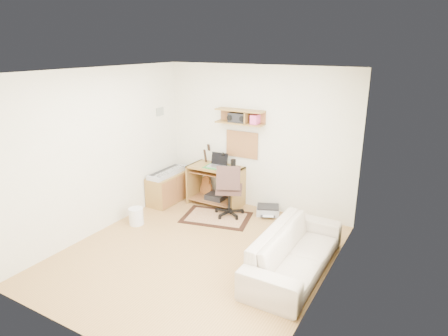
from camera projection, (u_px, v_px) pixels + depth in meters
The scene contains 22 objects.
floor at pixel (197, 254), 5.68m from camera, with size 3.60×4.00×0.01m, color tan.
ceiling at pixel (193, 71), 4.88m from camera, with size 3.60×4.00×0.01m, color white.
back_wall at pixel (258, 139), 6.94m from camera, with size 3.60×0.01×2.60m, color white.
left_wall at pixel (101, 152), 6.13m from camera, with size 0.01×4.00×2.60m, color white.
right_wall at pixel (327, 193), 4.42m from camera, with size 0.01×4.00×2.60m, color white.
wall_shelf at pixel (240, 117), 6.85m from camera, with size 0.90×0.25×0.26m, color olive.
cork_board at pixel (242, 144), 7.10m from camera, with size 0.64×0.03×0.49m, color tan.
wall_photo at pixel (160, 112), 7.23m from camera, with size 0.02×0.20×0.15m, color #4C8CBF.
desk at pixel (216, 185), 7.32m from camera, with size 1.00×0.55×0.75m, color olive, non-canonical shape.
laptop at pixel (217, 161), 7.14m from camera, with size 0.33×0.33×0.25m, color silver, non-canonical shape.
speaker at pixel (233, 165), 6.95m from camera, with size 0.09×0.09×0.21m, color black.
desk_lamp at pixel (226, 159), 7.22m from camera, with size 0.09×0.09×0.26m, color black, non-canonical shape.
pencil_cup at pixel (233, 165), 7.13m from camera, with size 0.07×0.07×0.10m, color #324898.
boombox at pixel (238, 118), 6.87m from camera, with size 0.33×0.15×0.17m, color black.
rug at pixel (216, 217), 6.84m from camera, with size 1.16×0.77×0.02m, color #CEBA8A.
task_chair at pixel (229, 189), 6.80m from camera, with size 0.51×0.51×0.99m, color #3E2A24, non-canonical shape.
cabinet at pixel (168, 188), 7.48m from camera, with size 0.40×0.90×0.55m, color olive.
music_keyboard at pixel (168, 173), 7.38m from camera, with size 0.28×0.90×0.08m, color #B2B5BA.
guitar at pixel (206, 172), 7.53m from camera, with size 0.29×0.18×1.10m, color #A96634, non-canonical shape.
waste_basket at pixel (136, 216), 6.56m from camera, with size 0.24×0.24×0.29m, color white.
printer at pixel (268, 210), 6.96m from camera, with size 0.40×0.31×0.15m, color #A5A8AA.
sofa at pixel (295, 245), 5.14m from camera, with size 1.98×0.58×0.77m, color beige.
Camera 1 is at (2.83, -4.16, 2.93)m, focal length 31.08 mm.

